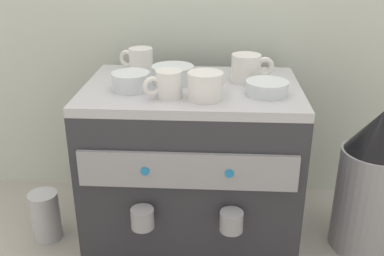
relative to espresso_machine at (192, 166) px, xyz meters
name	(u,v)px	position (x,y,z in m)	size (l,w,h in m)	color
ground_plane	(192,233)	(0.00, 0.00, -0.23)	(4.00, 4.00, 0.00)	#9E998E
tiled_backsplash_wall	(197,46)	(0.00, 0.30, 0.27)	(2.80, 0.03, 1.00)	silver
espresso_machine	(192,166)	(0.00, 0.00, 0.00)	(0.56, 0.48, 0.46)	#2D2D33
ceramic_cup_0	(247,68)	(0.14, 0.05, 0.27)	(0.12, 0.08, 0.07)	white
ceramic_cup_1	(206,85)	(0.04, -0.09, 0.27)	(0.09, 0.11, 0.06)	white
ceramic_cup_2	(168,84)	(-0.05, -0.09, 0.27)	(0.09, 0.07, 0.07)	white
ceramic_cup_3	(140,60)	(-0.15, 0.12, 0.27)	(0.10, 0.07, 0.07)	white
ceramic_bowl_0	(173,75)	(-0.05, 0.03, 0.25)	(0.11, 0.11, 0.04)	silver
ceramic_bowl_1	(131,82)	(-0.15, -0.04, 0.25)	(0.10, 0.10, 0.04)	silver
ceramic_bowl_2	(267,88)	(0.19, -0.06, 0.25)	(0.10, 0.10, 0.03)	silver
coffee_grinder	(371,183)	(0.49, -0.02, -0.03)	(0.18, 0.18, 0.41)	#939399
milk_pitcher	(45,216)	(-0.42, -0.04, -0.16)	(0.08, 0.08, 0.15)	#B7B7BC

